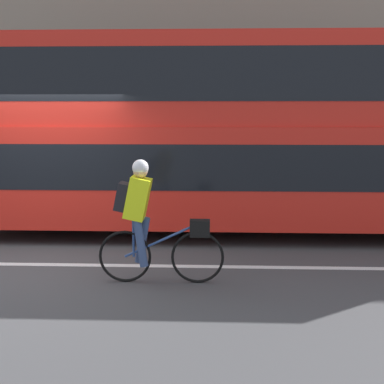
% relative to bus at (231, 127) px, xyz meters
% --- Properties ---
extents(ground_plane, '(80.00, 80.00, 0.00)m').
position_rel_bus_xyz_m(ground_plane, '(-3.02, -2.13, -1.94)').
color(ground_plane, '#424244').
extents(road_center_line, '(50.00, 0.14, 0.01)m').
position_rel_bus_xyz_m(road_center_line, '(-3.02, -2.30, -1.94)').
color(road_center_line, silver).
rests_on(road_center_line, ground_plane).
extents(sidewalk_curb, '(60.00, 2.43, 0.11)m').
position_rel_bus_xyz_m(sidewalk_curb, '(-3.02, 2.92, -1.89)').
color(sidewalk_curb, gray).
rests_on(sidewalk_curb, ground_plane).
extents(building_facade, '(60.00, 0.30, 8.78)m').
position_rel_bus_xyz_m(building_facade, '(-3.02, 4.29, 2.45)').
color(building_facade, gray).
rests_on(building_facade, ground_plane).
extents(bus, '(9.63, 2.57, 3.50)m').
position_rel_bus_xyz_m(bus, '(0.00, 0.00, 0.00)').
color(bus, black).
rests_on(bus, ground_plane).
extents(cyclist_on_bike, '(1.66, 0.32, 1.64)m').
position_rel_bus_xyz_m(cyclist_on_bike, '(-1.17, -3.02, -1.06)').
color(cyclist_on_bike, black).
rests_on(cyclist_on_bike, ground_plane).
extents(trash_bin, '(0.59, 0.59, 0.95)m').
position_rel_bus_xyz_m(trash_bin, '(-4.25, 2.80, -1.36)').
color(trash_bin, '#515156').
rests_on(trash_bin, sidewalk_curb).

